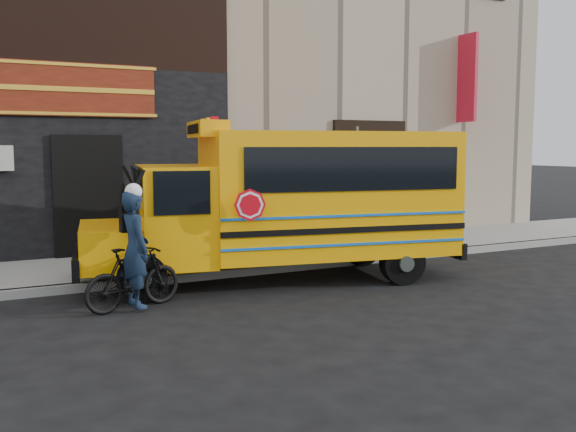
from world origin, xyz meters
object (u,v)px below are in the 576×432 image
(sign_pole, at_px, (357,187))
(cyclist, at_px, (135,252))
(school_bus, at_px, (293,199))
(bicycle, at_px, (134,278))

(sign_pole, distance_m, cyclist, 5.72)
(school_bus, height_order, bicycle, school_bus)
(sign_pole, bearing_deg, bicycle, -159.55)
(sign_pole, bearing_deg, school_bus, -151.62)
(school_bus, relative_size, sign_pole, 2.47)
(bicycle, height_order, cyclist, cyclist)
(sign_pole, xyz_separation_m, cyclist, (-5.29, -2.03, -0.72))
(cyclist, bearing_deg, bicycle, 15.77)
(school_bus, distance_m, cyclist, 3.33)
(school_bus, relative_size, bicycle, 4.44)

